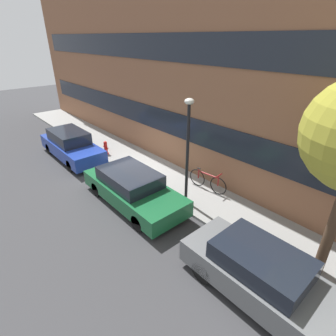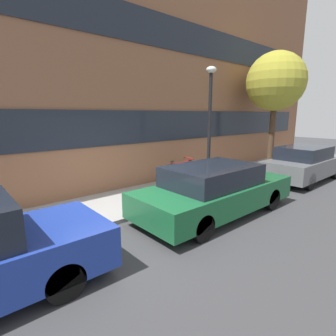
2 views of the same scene
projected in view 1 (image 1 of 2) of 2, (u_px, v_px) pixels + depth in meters
The scene contains 9 objects.
ground_plane at pixel (128, 176), 12.08m from camera, with size 56.00×56.00×0.00m, color #38383A.
sidewalk_strip at pixel (148, 168), 12.73m from camera, with size 28.00×2.29×0.10m.
rowhouse_facade at pixel (173, 59), 11.50m from camera, with size 28.00×1.02×9.73m.
parked_car_blue at pixel (71, 145), 13.59m from camera, with size 4.54×1.63×1.45m.
parked_car_green at pixel (132, 188), 9.86m from camera, with size 4.55×1.79×1.31m.
parked_car_grey at pixel (263, 276), 6.20m from camera, with size 4.12×1.62×1.35m.
fire_hydrant at pixel (106, 147), 13.94m from camera, with size 0.46×0.26×0.72m.
bicycle at pixel (208, 181), 10.62m from camera, with size 1.76×0.44×0.85m.
lamp_post at pixel (188, 141), 8.91m from camera, with size 0.32×0.32×3.91m.
Camera 1 is at (9.19, -5.64, 5.76)m, focal length 28.00 mm.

